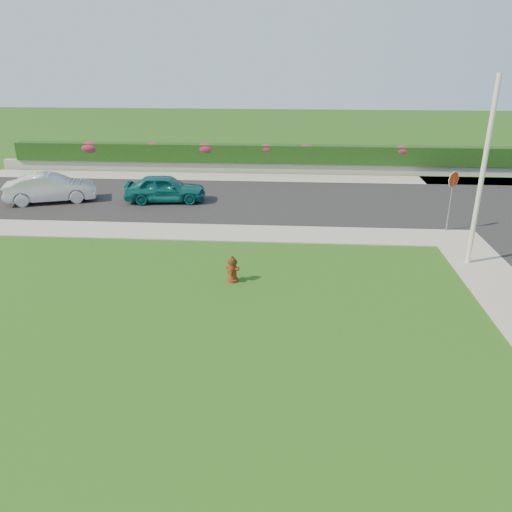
# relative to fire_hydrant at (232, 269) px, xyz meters

# --- Properties ---
(ground) EXTENTS (120.00, 120.00, 0.00)m
(ground) POSITION_rel_fire_hydrant_xyz_m (1.44, -4.37, -0.41)
(ground) COLOR black
(ground) RESTS_ON ground
(street_far) EXTENTS (26.00, 8.00, 0.04)m
(street_far) POSITION_rel_fire_hydrant_xyz_m (-3.56, 9.63, -0.39)
(street_far) COLOR black
(street_far) RESTS_ON ground
(sidewalk_far) EXTENTS (24.00, 2.00, 0.04)m
(sidewalk_far) POSITION_rel_fire_hydrant_xyz_m (-4.56, 4.63, -0.39)
(sidewalk_far) COLOR gray
(sidewalk_far) RESTS_ON ground
(curb_corner) EXTENTS (2.00, 2.00, 0.04)m
(curb_corner) POSITION_rel_fire_hydrant_xyz_m (8.44, 4.63, -0.39)
(curb_corner) COLOR gray
(curb_corner) RESTS_ON ground
(sidewalk_beyond) EXTENTS (34.00, 2.00, 0.04)m
(sidewalk_beyond) POSITION_rel_fire_hydrant_xyz_m (0.44, 14.63, -0.39)
(sidewalk_beyond) COLOR gray
(sidewalk_beyond) RESTS_ON ground
(retaining_wall) EXTENTS (34.00, 0.40, 0.60)m
(retaining_wall) POSITION_rel_fire_hydrant_xyz_m (0.44, 16.13, -0.11)
(retaining_wall) COLOR gray
(retaining_wall) RESTS_ON ground
(hedge) EXTENTS (32.00, 0.90, 1.10)m
(hedge) POSITION_rel_fire_hydrant_xyz_m (0.44, 16.23, 0.74)
(hedge) COLOR black
(hedge) RESTS_ON retaining_wall
(fire_hydrant) EXTENTS (0.45, 0.43, 0.87)m
(fire_hydrant) POSITION_rel_fire_hydrant_xyz_m (0.00, 0.00, 0.00)
(fire_hydrant) COLOR #511D0C
(fire_hydrant) RESTS_ON ground
(sedan_teal) EXTENTS (4.06, 1.99, 1.33)m
(sedan_teal) POSITION_rel_fire_hydrant_xyz_m (-4.38, 9.04, 0.29)
(sedan_teal) COLOR #0B5656
(sedan_teal) RESTS_ON street_far
(sedan_silver) EXTENTS (4.48, 2.79, 1.39)m
(sedan_silver) POSITION_rel_fire_hydrant_xyz_m (-9.98, 8.60, 0.32)
(sedan_silver) COLOR #B8BAC1
(sedan_silver) RESTS_ON street_far
(utility_pole) EXTENTS (0.16, 0.16, 6.29)m
(utility_pole) POSITION_rel_fire_hydrant_xyz_m (8.05, 2.08, 2.73)
(utility_pole) COLOR silver
(utility_pole) RESTS_ON ground
(stop_sign) EXTENTS (0.54, 0.45, 2.51)m
(stop_sign) POSITION_rel_fire_hydrant_xyz_m (8.28, 5.56, 1.45)
(stop_sign) COLOR slate
(stop_sign) RESTS_ON ground
(flower_clump_a) EXTENTS (1.41, 0.91, 0.70)m
(flower_clump_a) POSITION_rel_fire_hydrant_xyz_m (-10.83, 16.13, 1.01)
(flower_clump_a) COLOR #A11B41
(flower_clump_a) RESTS_ON hedge
(flower_clump_b) EXTENTS (1.03, 0.66, 0.51)m
(flower_clump_b) POSITION_rel_fire_hydrant_xyz_m (-6.83, 16.13, 1.08)
(flower_clump_b) COLOR #A11B41
(flower_clump_b) RESTS_ON hedge
(flower_clump_c) EXTENTS (1.32, 0.85, 0.66)m
(flower_clump_c) POSITION_rel_fire_hydrant_xyz_m (-3.49, 16.13, 1.02)
(flower_clump_c) COLOR #A11B41
(flower_clump_c) RESTS_ON hedge
(flower_clump_d) EXTENTS (1.19, 0.76, 0.59)m
(flower_clump_d) POSITION_rel_fire_hydrant_xyz_m (0.26, 16.13, 1.05)
(flower_clump_d) COLOR #A11B41
(flower_clump_d) RESTS_ON hedge
(flower_clump_e) EXTENTS (1.02, 0.66, 0.51)m
(flower_clump_e) POSITION_rel_fire_hydrant_xyz_m (2.68, 16.13, 1.08)
(flower_clump_e) COLOR #A11B41
(flower_clump_e) RESTS_ON hedge
(flower_clump_f) EXTENTS (1.22, 0.78, 0.61)m
(flower_clump_f) POSITION_rel_fire_hydrant_xyz_m (8.36, 16.13, 1.04)
(flower_clump_f) COLOR #A11B41
(flower_clump_f) RESTS_ON hedge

